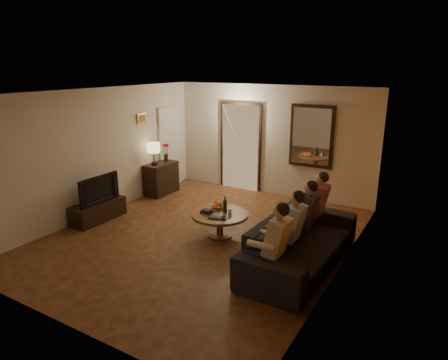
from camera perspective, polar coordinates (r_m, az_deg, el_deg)
The scene contains 33 objects.
floor at distance 7.43m, azimuth -3.20°, elevation -8.03°, with size 5.00×6.00×0.01m, color #422311.
ceiling at distance 6.79m, azimuth -3.55°, elevation 12.41°, with size 5.00×6.00×0.01m, color white.
back_wall at distance 9.57m, azimuth 6.70°, elevation 5.61°, with size 5.00×0.02×2.60m, color beige.
front_wall at distance 4.92m, azimuth -23.26°, elevation -6.01°, with size 5.00×0.02×2.60m, color beige.
left_wall at distance 8.61m, azimuth -17.37°, elevation 3.77°, with size 0.02×6.00×2.60m, color beige.
right_wall at distance 6.02m, azimuth 16.83°, elevation -1.39°, with size 0.02×6.00×2.60m, color beige.
orange_accent at distance 6.02m, azimuth 16.74°, elevation -1.38°, with size 0.01×6.00×2.60m, color orange.
kitchen_doorway at distance 9.95m, azimuth 2.39°, elevation 4.64°, with size 1.00×0.06×2.10m, color #FFE0A5.
door_trim at distance 9.94m, azimuth 2.36°, elevation 4.63°, with size 1.12×0.04×2.22m, color black.
fridge_glimpse at distance 9.87m, azimuth 3.67°, elevation 3.64°, with size 0.45×0.03×1.70m, color silver.
mirror_frame at distance 9.15m, azimuth 12.40°, elevation 6.12°, with size 1.00×0.05×1.40m, color black.
mirror_glass at distance 9.12m, azimuth 12.34°, elevation 6.10°, with size 0.86×0.02×1.26m, color white.
white_door at distance 10.28m, azimuth -7.64°, elevation 4.73°, with size 0.06×0.85×2.04m, color white.
framed_art at distance 9.40m, azimuth -11.66°, elevation 8.59°, with size 0.03×0.28×0.24m, color #B28C33.
art_canvas at distance 9.39m, azimuth -11.59°, elevation 8.59°, with size 0.01×0.22×0.18m, color brown.
dresser at distance 9.79m, azimuth -8.97°, elevation 0.23°, with size 0.45×0.85×0.76m, color black.
table_lamp at distance 9.47m, azimuth -9.99°, elevation 3.68°, with size 0.30×0.30×0.54m, color beige, non-canonical shape.
flower_vase at distance 9.81m, azimuth -8.31°, elevation 3.89°, with size 0.14×0.14×0.44m, color red, non-canonical shape.
tv_stand at distance 8.48m, azimuth -17.57°, elevation -4.26°, with size 0.45×1.15×0.38m, color black.
tv at distance 8.33m, azimuth -17.84°, elevation -1.22°, with size 0.13×0.97×0.56m, color black.
sofa at distance 6.43m, azimuth 10.98°, elevation -8.59°, with size 1.03×2.63×0.77m, color black.
person_a at distance 5.61m, azimuth 6.94°, elevation -9.82°, with size 0.60×0.40×1.20m, color tan, non-canonical shape.
person_b at distance 6.11m, azimuth 9.24°, elevation -7.63°, with size 0.60×0.40×1.20m, color tan, non-canonical shape.
person_c at distance 6.64m, azimuth 11.15°, elevation -5.76°, with size 0.60×0.40×1.20m, color tan, non-canonical shape.
person_d at distance 7.17m, azimuth 12.78°, elevation -4.17°, with size 0.60×0.40×1.20m, color tan, non-canonical shape.
dog at distance 7.04m, azimuth 6.18°, elevation -7.05°, with size 0.56×0.24×0.56m, color #B47B53, non-canonical shape.
coffee_table at distance 7.33m, azimuth -0.59°, elevation -6.43°, with size 1.04×1.04×0.45m, color brown.
bowl at distance 7.50m, azimuth -0.91°, elevation -3.79°, with size 0.26×0.26×0.06m, color white.
oranges at distance 7.48m, azimuth -0.91°, elevation -3.30°, with size 0.20×0.20×0.08m, color #FF5E15, non-canonical shape.
wine_bottle at distance 7.25m, azimuth 0.15°, elevation -3.47°, with size 0.07×0.07×0.31m, color black, non-canonical shape.
wine_glass at distance 7.18m, azimuth 0.84°, elevation -4.55°, with size 0.06×0.06×0.10m, color silver.
book_stack at distance 7.26m, azimuth -2.49°, elevation -4.45°, with size 0.20×0.15×0.07m, color black, non-canonical shape.
laptop at distance 6.97m, azimuth -1.08°, elevation -5.55°, with size 0.33×0.21×0.03m, color black.
Camera 1 is at (3.78, -5.61, 3.06)m, focal length 32.00 mm.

